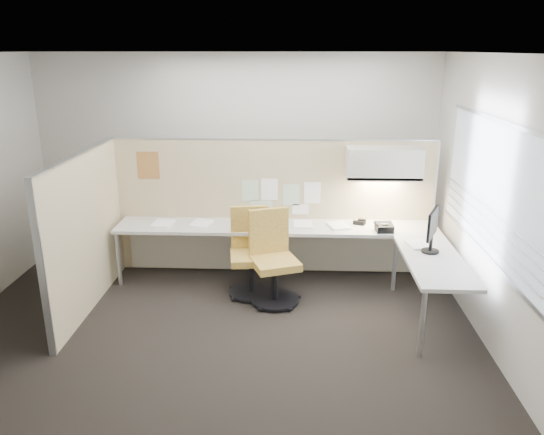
{
  "coord_description": "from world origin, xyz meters",
  "views": [
    {
      "loc": [
        0.82,
        -4.99,
        2.84
      ],
      "look_at": [
        0.57,
        0.8,
        0.99
      ],
      "focal_mm": 35.0,
      "sensor_mm": 36.0,
      "label": 1
    }
  ],
  "objects_px": {
    "chair_right": "(251,255)",
    "phone": "(384,227)",
    "desk": "(303,240)",
    "chair_left": "(273,261)",
    "monitor": "(432,228)"
  },
  "relations": [
    {
      "from": "chair_left",
      "to": "desk",
      "type": "bearing_deg",
      "value": 30.28
    },
    {
      "from": "desk",
      "to": "monitor",
      "type": "relative_size",
      "value": 8.38
    },
    {
      "from": "chair_right",
      "to": "monitor",
      "type": "xyz_separation_m",
      "value": [
        1.99,
        -0.46,
        0.53
      ]
    },
    {
      "from": "desk",
      "to": "monitor",
      "type": "bearing_deg",
      "value": -26.68
    },
    {
      "from": "chair_left",
      "to": "chair_right",
      "type": "relative_size",
      "value": 1.03
    },
    {
      "from": "chair_right",
      "to": "phone",
      "type": "height_order",
      "value": "chair_right"
    },
    {
      "from": "chair_right",
      "to": "phone",
      "type": "distance_m",
      "value": 1.64
    },
    {
      "from": "chair_right",
      "to": "monitor",
      "type": "bearing_deg",
      "value": -20.65
    },
    {
      "from": "desk",
      "to": "phone",
      "type": "bearing_deg",
      "value": -1.26
    },
    {
      "from": "desk",
      "to": "phone",
      "type": "xyz_separation_m",
      "value": [
        0.97,
        -0.02,
        0.18
      ]
    },
    {
      "from": "chair_left",
      "to": "chair_right",
      "type": "bearing_deg",
      "value": 123.05
    },
    {
      "from": "chair_right",
      "to": "monitor",
      "type": "relative_size",
      "value": 2.16
    },
    {
      "from": "desk",
      "to": "chair_right",
      "type": "relative_size",
      "value": 3.88
    },
    {
      "from": "desk",
      "to": "chair_left",
      "type": "bearing_deg",
      "value": -128.98
    },
    {
      "from": "chair_right",
      "to": "phone",
      "type": "xyz_separation_m",
      "value": [
        1.6,
        0.21,
        0.3
      ]
    }
  ]
}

